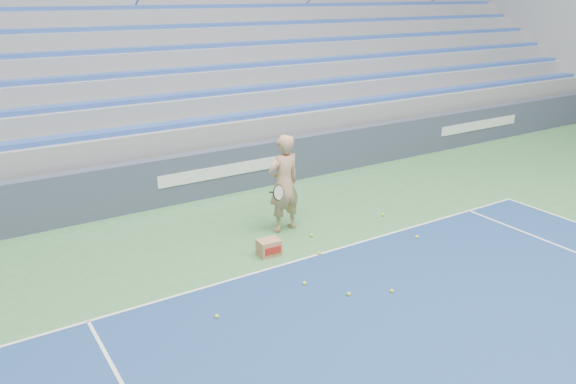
# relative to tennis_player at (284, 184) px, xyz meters

# --- Properties ---
(sponsor_barrier) EXTENTS (30.00, 0.32, 1.10)m
(sponsor_barrier) POSITION_rel_tennis_player_xyz_m (-0.11, 2.67, -0.44)
(sponsor_barrier) COLOR #3B435A
(sponsor_barrier) RESTS_ON ground
(bleachers) EXTENTS (31.00, 9.15, 7.30)m
(bleachers) POSITION_rel_tennis_player_xyz_m (-0.11, 8.39, 1.36)
(bleachers) COLOR gray
(bleachers) RESTS_ON ground
(tennis_player) EXTENTS (0.99, 0.89, 1.99)m
(tennis_player) POSITION_rel_tennis_player_xyz_m (0.00, 0.00, 0.00)
(tennis_player) COLOR tan
(tennis_player) RESTS_ON ground
(ball_box) EXTENTS (0.42, 0.33, 0.30)m
(ball_box) POSITION_rel_tennis_player_xyz_m (-0.85, -0.84, -0.84)
(ball_box) COLOR #A97652
(ball_box) RESTS_ON ground
(tennis_ball_0) EXTENTS (0.07, 0.07, 0.07)m
(tennis_ball_0) POSITION_rel_tennis_player_xyz_m (-0.93, -2.13, -0.96)
(tennis_ball_0) COLOR #CDE72F
(tennis_ball_0) RESTS_ON ground
(tennis_ball_1) EXTENTS (0.07, 0.07, 0.07)m
(tennis_ball_1) POSITION_rel_tennis_player_xyz_m (-0.07, -1.34, -0.96)
(tennis_ball_1) COLOR #CDE72F
(tennis_ball_1) RESTS_ON ground
(tennis_ball_2) EXTENTS (0.07, 0.07, 0.07)m
(tennis_ball_2) POSITION_rel_tennis_player_xyz_m (-2.59, -2.26, -0.96)
(tennis_ball_2) COLOR #CDE72F
(tennis_ball_2) RESTS_ON ground
(tennis_ball_3) EXTENTS (0.07, 0.07, 0.07)m
(tennis_ball_3) POSITION_rel_tennis_player_xyz_m (1.97, -1.77, -0.96)
(tennis_ball_3) COLOR #CDE72F
(tennis_ball_3) RESTS_ON ground
(tennis_ball_4) EXTENTS (0.07, 0.07, 0.07)m
(tennis_ball_4) POSITION_rel_tennis_player_xyz_m (-0.53, -2.80, -0.96)
(tennis_ball_4) COLOR #CDE72F
(tennis_ball_4) RESTS_ON ground
(tennis_ball_5) EXTENTS (0.07, 0.07, 0.07)m
(tennis_ball_5) POSITION_rel_tennis_player_xyz_m (0.28, -0.59, -0.96)
(tennis_ball_5) COLOR #CDE72F
(tennis_ball_5) RESTS_ON ground
(tennis_ball_6) EXTENTS (0.07, 0.07, 0.07)m
(tennis_ball_6) POSITION_rel_tennis_player_xyz_m (0.12, -3.09, -0.96)
(tennis_ball_6) COLOR #CDE72F
(tennis_ball_6) RESTS_ON ground
(tennis_ball_7) EXTENTS (0.07, 0.07, 0.07)m
(tennis_ball_7) POSITION_rel_tennis_player_xyz_m (2.20, -0.53, -0.96)
(tennis_ball_7) COLOR #CDE72F
(tennis_ball_7) RESTS_ON ground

